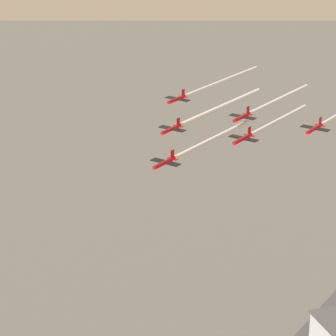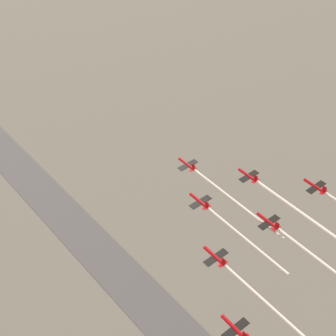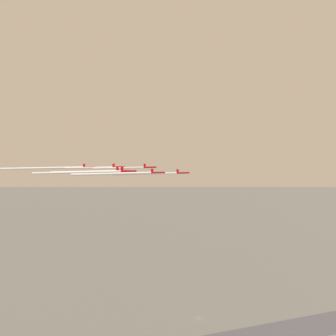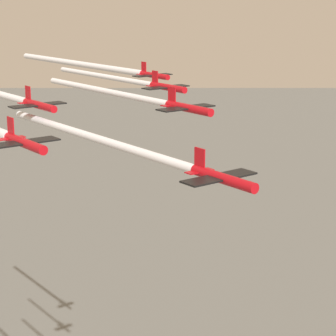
{
  "view_description": "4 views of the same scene",
  "coord_description": "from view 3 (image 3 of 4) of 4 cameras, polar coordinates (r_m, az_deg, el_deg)",
  "views": [
    {
      "loc": [
        -57.58,
        -124.91,
        181.48
      ],
      "look_at": [
        -1.39,
        39.37,
        115.5
      ],
      "focal_mm": 85.0,
      "sensor_mm": 36.0,
      "label": 1
    },
    {
      "loc": [
        121.04,
        30.75,
        219.37
      ],
      "look_at": [
        0.6,
        36.41,
        115.5
      ],
      "focal_mm": 50.0,
      "sensor_mm": 36.0,
      "label": 2
    },
    {
      "loc": [
        -64.04,
        232.95,
        133.7
      ],
      "look_at": [
        6.15,
        49.55,
        118.73
      ],
      "focal_mm": 35.0,
      "sensor_mm": 36.0,
      "label": 3
    },
    {
      "loc": [
        -58.3,
        49.12,
        131.28
      ],
      "look_at": [
        4.41,
        47.91,
        115.09
      ],
      "focal_mm": 70.0,
      "sensor_mm": 36.0,
      "label": 4
    }
  ],
  "objects": [
    {
      "name": "jet_5",
      "position": [
        171.37,
        -6.99,
        -0.53
      ],
      "size": [
        7.58,
        7.46,
        2.75
      ],
      "rotation": [
        0.0,
        0.0,
        2.2
      ],
      "color": "#B20C14"
    },
    {
      "name": "jet_1",
      "position": [
        206.31,
        -3.24,
        0.14
      ],
      "size": [
        7.58,
        7.46,
        2.75
      ],
      "rotation": [
        0.0,
        0.0,
        2.2
      ],
      "color": "#B20C14"
    },
    {
      "name": "smoke_trail_4",
      "position": [
        191.23,
        -14.42,
        -0.61
      ],
      "size": [
        29.88,
        22.21,
        1.03
      ],
      "rotation": [
        0.0,
        0.0,
        2.2
      ],
      "color": "white"
    },
    {
      "name": "jet_2",
      "position": [
        185.5,
        -1.86,
        -0.79
      ],
      "size": [
        7.58,
        7.46,
        2.75
      ],
      "rotation": [
        0.0,
        0.0,
        2.2
      ],
      "color": "#B20C14"
    },
    {
      "name": "jet_4",
      "position": [
        192.75,
        -7.91,
        -0.46
      ],
      "size": [
        7.58,
        7.46,
        2.75
      ],
      "rotation": [
        0.0,
        0.0,
        2.2
      ],
      "color": "#B20C14"
    },
    {
      "name": "jet_0",
      "position": [
        200.85,
        2.51,
        -0.84
      ],
      "size": [
        7.58,
        7.46,
        2.75
      ],
      "rotation": [
        0.0,
        0.0,
        2.2
      ],
      "color": "#B20C14"
    },
    {
      "name": "smoke_trail_5",
      "position": [
        169.64,
        -15.42,
        -0.72
      ],
      "size": [
        35.07,
        25.98,
        0.98
      ],
      "rotation": [
        0.0,
        0.0,
        2.2
      ],
      "color": "white"
    },
    {
      "name": "smoke_trail_1",
      "position": [
        203.22,
        -8.56,
        0.02
      ],
      "size": [
        25.49,
        18.94,
        0.87
      ],
      "rotation": [
        0.0,
        0.0,
        2.2
      ],
      "color": "white"
    },
    {
      "name": "smoke_trail_3",
      "position": [
        212.7,
        -13.57,
        0.08
      ],
      "size": [
        24.15,
        17.96,
        0.86
      ],
      "rotation": [
        0.0,
        0.0,
        2.2
      ],
      "color": "white"
    },
    {
      "name": "smoke_trail_6",
      "position": [
        224.54,
        -20.95,
        -0.01
      ],
      "size": [
        40.97,
        30.39,
        1.24
      ],
      "rotation": [
        0.0,
        0.0,
        2.2
      ],
      "color": "white"
    },
    {
      "name": "ground_plane",
      "position": [
        276.12,
        5.36,
        -24.62
      ],
      "size": [
        3000.0,
        3000.0,
        0.0
      ],
      "primitive_type": "plane",
      "color": "#60605B"
    },
    {
      "name": "jet_6",
      "position": [
        223.47,
        -13.62,
        0.15
      ],
      "size": [
        7.58,
        7.46,
        2.75
      ],
      "rotation": [
        0.0,
        0.0,
        2.2
      ],
      "color": "#B20C14"
    },
    {
      "name": "jet_3",
      "position": [
        214.0,
        -8.64,
        0.19
      ],
      "size": [
        7.58,
        7.46,
        2.75
      ],
      "rotation": [
        0.0,
        0.0,
        2.2
      ],
      "color": "#B20C14"
    },
    {
      "name": "smoke_trail_0",
      "position": [
        195.06,
        -4.02,
        -1.01
      ],
      "size": [
        32.09,
        23.81,
        0.98
      ],
      "rotation": [
        0.0,
        0.0,
        2.2
      ],
      "color": "white"
    },
    {
      "name": "smoke_trail_2",
      "position": [
        181.36,
        -9.7,
        -0.98
      ],
      "size": [
        35.65,
        26.5,
        1.22
      ],
      "rotation": [
        0.0,
        0.0,
        2.2
      ],
      "color": "white"
    }
  ]
}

